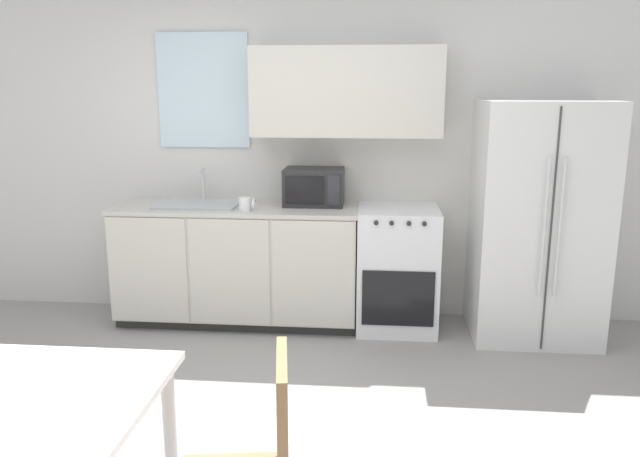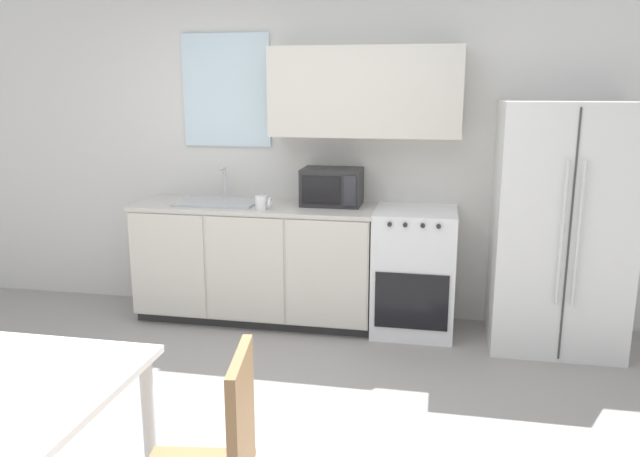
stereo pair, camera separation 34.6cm
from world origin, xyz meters
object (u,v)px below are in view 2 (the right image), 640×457
at_px(microwave, 332,187).
at_px(coffee_mug, 262,203).
at_px(refrigerator, 560,227).
at_px(oven_range, 414,271).

distance_m(microwave, coffee_mug, 0.56).
distance_m(refrigerator, coffee_mug, 2.13).
height_order(microwave, coffee_mug, microwave).
xyz_separation_m(oven_range, coffee_mug, (-1.12, -0.18, 0.51)).
relative_size(oven_range, coffee_mug, 7.74).
distance_m(oven_range, microwave, 0.89).
height_order(oven_range, coffee_mug, coffee_mug).
bearing_deg(oven_range, coffee_mug, -171.02).
bearing_deg(coffee_mug, microwave, 30.58).
bearing_deg(oven_range, microwave, 170.96).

